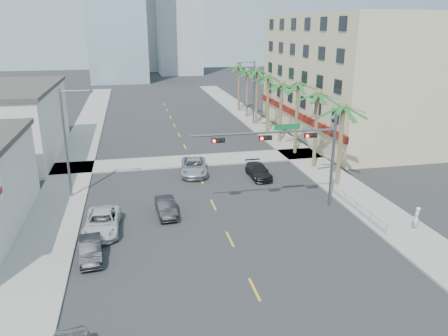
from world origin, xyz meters
name	(u,v)px	position (x,y,z in m)	size (l,w,h in m)	color
ground	(245,270)	(0.00, 0.00, 0.00)	(260.00, 260.00, 0.00)	#262628
sidewalk_right	(306,159)	(12.00, 20.00, 0.07)	(4.00, 120.00, 0.15)	gray
sidewalk_left	(70,174)	(-12.00, 20.00, 0.07)	(4.00, 120.00, 0.15)	gray
sidewalk_cross	(192,161)	(0.00, 22.00, 0.07)	(80.00, 4.00, 0.15)	gray
building_right	(353,76)	(21.99, 30.00, 7.50)	(15.25, 28.00, 15.00)	beige
building_left_far	(2,124)	(-19.50, 28.00, 3.60)	(11.00, 18.00, 7.20)	beige
tower_far_center	(134,1)	(-3.00, 125.00, 21.00)	(16.00, 16.00, 42.00)	#ADADB2
traffic_signal_mast	(294,146)	(5.78, 7.95, 5.06)	(11.12, 0.54, 7.20)	slate
palm_tree_0	(343,107)	(11.60, 12.00, 7.08)	(4.80, 4.80, 7.80)	brown
palm_tree_1	(318,94)	(11.60, 17.20, 7.43)	(4.80, 4.80, 8.16)	brown
palm_tree_2	(298,83)	(11.60, 22.40, 7.78)	(4.80, 4.80, 8.52)	brown
palm_tree_3	(282,84)	(11.60, 27.60, 7.08)	(4.80, 4.80, 7.80)	brown
palm_tree_4	(268,76)	(11.60, 32.80, 7.43)	(4.80, 4.80, 8.16)	brown
palm_tree_5	(257,70)	(11.60, 38.00, 7.78)	(4.80, 4.80, 8.52)	brown
palm_tree_6	(247,71)	(11.60, 43.20, 7.08)	(4.80, 4.80, 7.80)	brown
palm_tree_7	(239,66)	(11.60, 48.40, 7.43)	(4.80, 4.80, 8.16)	brown
streetlight_left	(68,138)	(-11.00, 14.00, 5.06)	(2.55, 0.25, 9.00)	slate
streetlight_right	(253,89)	(11.00, 38.00, 5.06)	(2.55, 0.25, 9.00)	slate
guardrail	(357,206)	(10.30, 6.00, 0.67)	(0.08, 8.08, 1.00)	silver
car_parked_mid	(90,250)	(-8.88, 3.28, 0.61)	(1.29, 3.70, 1.22)	black
car_parked_far	(102,222)	(-8.37, 6.95, 0.70)	(2.32, 5.03, 1.40)	silver
car_lane_left	(166,207)	(-3.83, 8.87, 0.62)	(1.32, 3.79, 1.25)	black
car_lane_center	(194,167)	(-0.38, 17.95, 0.73)	(2.41, 5.22, 1.45)	silver
car_lane_right	(258,171)	(5.40, 15.65, 0.62)	(1.75, 4.30, 1.25)	black
pedestrian	(416,218)	(12.76, 2.41, 1.00)	(0.62, 0.40, 1.69)	white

